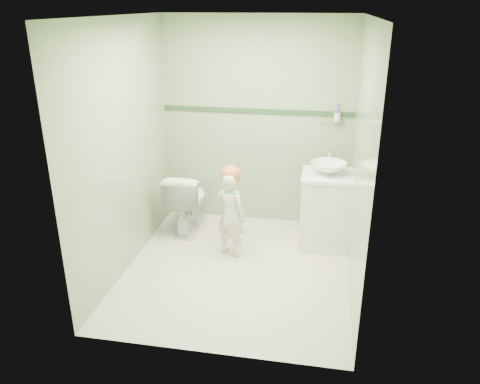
# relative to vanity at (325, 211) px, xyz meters

# --- Properties ---
(ground) EXTENTS (2.50, 2.50, 0.00)m
(ground) POSITION_rel_vanity_xyz_m (-0.84, -0.70, -0.40)
(ground) COLOR beige
(ground) RESTS_ON ground
(room_shell) EXTENTS (2.50, 2.54, 2.40)m
(room_shell) POSITION_rel_vanity_xyz_m (-0.84, -0.70, 0.80)
(room_shell) COLOR #81AA78
(room_shell) RESTS_ON ground
(trim_stripe) EXTENTS (2.20, 0.02, 0.05)m
(trim_stripe) POSITION_rel_vanity_xyz_m (-0.84, 0.54, 0.95)
(trim_stripe) COLOR #274629
(trim_stripe) RESTS_ON room_shell
(vanity) EXTENTS (0.52, 0.50, 0.80)m
(vanity) POSITION_rel_vanity_xyz_m (0.00, 0.00, 0.00)
(vanity) COLOR white
(vanity) RESTS_ON ground
(counter) EXTENTS (0.54, 0.52, 0.04)m
(counter) POSITION_rel_vanity_xyz_m (0.00, 0.00, 0.41)
(counter) COLOR white
(counter) RESTS_ON vanity
(basin) EXTENTS (0.37, 0.37, 0.13)m
(basin) POSITION_rel_vanity_xyz_m (0.00, 0.00, 0.49)
(basin) COLOR white
(basin) RESTS_ON counter
(faucet) EXTENTS (0.03, 0.13, 0.18)m
(faucet) POSITION_rel_vanity_xyz_m (0.00, 0.19, 0.57)
(faucet) COLOR silver
(faucet) RESTS_ON counter
(cup_holder) EXTENTS (0.26, 0.07, 0.21)m
(cup_holder) POSITION_rel_vanity_xyz_m (0.05, 0.48, 0.93)
(cup_holder) COLOR silver
(cup_holder) RESTS_ON room_shell
(toilet) EXTENTS (0.41, 0.71, 0.72)m
(toilet) POSITION_rel_vanity_xyz_m (-1.58, 0.10, -0.04)
(toilet) COLOR white
(toilet) RESTS_ON ground
(toddler) EXTENTS (0.40, 0.33, 0.92)m
(toddler) POSITION_rel_vanity_xyz_m (-0.97, -0.40, 0.06)
(toddler) COLOR beige
(toddler) RESTS_ON ground
(hair_cap) EXTENTS (0.21, 0.21, 0.21)m
(hair_cap) POSITION_rel_vanity_xyz_m (-0.97, -0.37, 0.49)
(hair_cap) COLOR #AF643C
(hair_cap) RESTS_ON toddler
(teal_toothbrush) EXTENTS (0.11, 0.14, 0.08)m
(teal_toothbrush) POSITION_rel_vanity_xyz_m (-0.95, -0.54, 0.37)
(teal_toothbrush) COLOR #0E8460
(teal_toothbrush) RESTS_ON toddler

